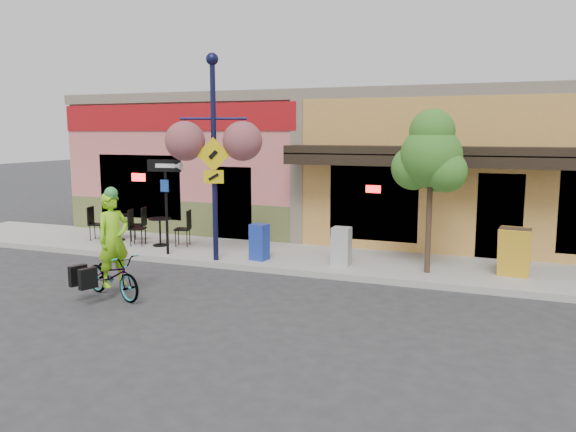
% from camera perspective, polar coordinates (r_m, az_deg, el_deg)
% --- Properties ---
extents(ground, '(90.00, 90.00, 0.00)m').
position_cam_1_polar(ground, '(12.66, -0.25, -6.63)').
color(ground, '#2D2D30').
rests_on(ground, ground).
extents(sidewalk, '(24.00, 3.00, 0.15)m').
position_cam_1_polar(sidewalk, '(14.47, 2.65, -4.40)').
color(sidewalk, '#9E9B93').
rests_on(sidewalk, ground).
extents(curb, '(24.00, 0.12, 0.15)m').
position_cam_1_polar(curb, '(13.14, 0.63, -5.73)').
color(curb, '#A8A59E').
rests_on(curb, ground).
extents(building, '(18.20, 8.20, 4.50)m').
position_cam_1_polar(building, '(19.42, 7.89, 5.32)').
color(building, '#CC6764').
rests_on(building, ground).
extents(bicycle, '(1.83, 1.13, 0.91)m').
position_cam_1_polar(bicycle, '(11.89, -17.37, -5.77)').
color(bicycle, maroon).
rests_on(bicycle, ground).
extents(cyclist_rider, '(0.65, 0.80, 1.88)m').
position_cam_1_polar(cyclist_rider, '(11.75, -17.28, -3.48)').
color(cyclist_rider, '#89DD17').
rests_on(cyclist_rider, ground).
extents(lamp_post, '(1.73, 1.17, 5.03)m').
position_cam_1_polar(lamp_post, '(13.81, -7.52, 5.78)').
color(lamp_post, '#111437').
rests_on(lamp_post, sidewalk).
extents(one_way_sign, '(0.96, 0.29, 2.46)m').
position_cam_1_polar(one_way_sign, '(14.83, -12.24, 0.87)').
color(one_way_sign, black).
rests_on(one_way_sign, sidewalk).
extents(cafe_set_left, '(1.83, 1.24, 1.00)m').
position_cam_1_polar(cafe_set_left, '(17.19, -16.93, -0.75)').
color(cafe_set_left, black).
rests_on(cafe_set_left, sidewalk).
extents(cafe_set_right, '(1.88, 1.32, 1.02)m').
position_cam_1_polar(cafe_set_right, '(16.08, -12.88, -1.17)').
color(cafe_set_right, black).
rests_on(cafe_set_right, sidewalk).
extents(newspaper_box_blue, '(0.45, 0.41, 0.90)m').
position_cam_1_polar(newspaper_box_blue, '(13.99, -2.93, -2.66)').
color(newspaper_box_blue, '#1B37A6').
rests_on(newspaper_box_blue, sidewalk).
extents(newspaper_box_grey, '(0.43, 0.39, 0.92)m').
position_cam_1_polar(newspaper_box_grey, '(13.47, 5.44, -3.08)').
color(newspaper_box_grey, '#A8A8A8').
rests_on(newspaper_box_grey, sidewalk).
extents(street_tree, '(1.56, 1.56, 3.71)m').
position_cam_1_polar(street_tree, '(12.88, 14.22, 2.47)').
color(street_tree, '#3D7A26').
rests_on(street_tree, sidewalk).
extents(sandwich_board, '(0.70, 0.54, 1.09)m').
position_cam_1_polar(sandwich_board, '(13.13, 21.91, -3.59)').
color(sandwich_board, gold).
rests_on(sandwich_board, sidewalk).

